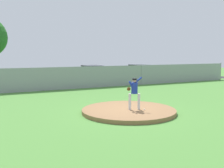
{
  "coord_description": "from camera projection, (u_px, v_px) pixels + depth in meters",
  "views": [
    {
      "loc": [
        -6.66,
        -11.32,
        2.98
      ],
      "look_at": [
        -0.06,
        1.76,
        1.29
      ],
      "focal_mm": 42.2,
      "sensor_mm": 36.0,
      "label": 1
    }
  ],
  "objects": [
    {
      "name": "pitchers_mound",
      "position": [
        129.0,
        111.0,
        13.35
      ],
      "size": [
        4.75,
        4.75,
        0.19
      ],
      "primitive_type": "cylinder",
      "color": "olive",
      "rests_on": "ground_plane"
    },
    {
      "name": "ground_plane",
      "position": [
        86.0,
        96.0,
        18.69
      ],
      "size": [
        80.0,
        80.0,
        0.0
      ],
      "primitive_type": "plane",
      "color": "#4C8438"
    },
    {
      "name": "traffic_cone_orange",
      "position": [
        29.0,
        81.0,
        26.27
      ],
      "size": [
        0.4,
        0.4,
        0.55
      ],
      "color": "orange",
      "rests_on": "asphalt_strip"
    },
    {
      "name": "baseball",
      "position": [
        144.0,
        109.0,
        13.06
      ],
      "size": [
        0.07,
        0.07,
        0.07
      ],
      "primitive_type": "sphere",
      "color": "white",
      "rests_on": "pitchers_mound"
    },
    {
      "name": "asphalt_strip",
      "position": [
        55.0,
        84.0,
        26.23
      ],
      "size": [
        44.0,
        7.0,
        0.01
      ],
      "primitive_type": "cube",
      "color": "#2B2B2D",
      "rests_on": "ground_plane"
    },
    {
      "name": "pitcher_youth",
      "position": [
        134.0,
        90.0,
        13.1
      ],
      "size": [
        0.81,
        0.33,
        1.65
      ],
      "color": "silver",
      "rests_on": "pitchers_mound"
    },
    {
      "name": "chainlink_fence",
      "position": [
        69.0,
        78.0,
        22.13
      ],
      "size": [
        36.24,
        0.07,
        1.99
      ],
      "color": "gray",
      "rests_on": "ground_plane"
    },
    {
      "name": "parked_car_teal",
      "position": [
        92.0,
        74.0,
        28.2
      ],
      "size": [
        2.14,
        4.73,
        1.74
      ],
      "color": "#146066",
      "rests_on": "ground_plane"
    },
    {
      "name": "parked_car_white",
      "position": [
        140.0,
        72.0,
        31.05
      ],
      "size": [
        2.09,
        4.84,
        1.7
      ],
      "color": "silver",
      "rests_on": "ground_plane"
    }
  ]
}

